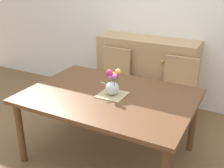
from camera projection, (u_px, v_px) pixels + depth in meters
The scene contains 8 objects.
ground_plane at pixel (109, 155), 3.00m from camera, with size 12.00×12.00×0.00m, color brown.
back_wall at pixel (164, 7), 3.77m from camera, with size 7.00×0.10×2.80m, color silver.
dining_table at pixel (109, 101), 2.75m from camera, with size 1.66×1.17×0.73m.
chair_left at pixel (112, 77), 3.75m from camera, with size 0.42×0.42×0.90m.
chair_right at pixel (177, 89), 3.36m from camera, with size 0.42×0.42×0.90m.
dresser at pixel (146, 73), 3.94m from camera, with size 1.40×0.47×1.00m.
placemat at pixel (112, 95), 2.70m from camera, with size 0.26×0.26×0.01m, color tan.
flower_vase at pixel (112, 83), 2.67m from camera, with size 0.19×0.19×0.25m.
Camera 1 is at (1.18, -2.17, 1.87)m, focal length 44.04 mm.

